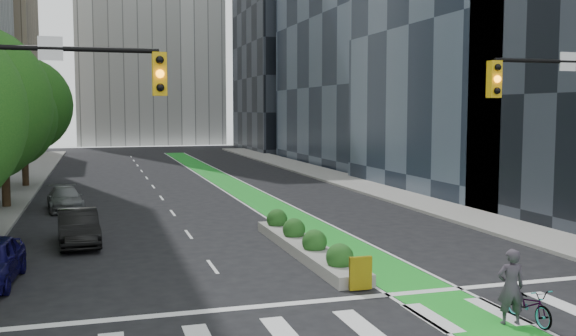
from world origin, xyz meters
TOP-DOWN VIEW (x-y plane):
  - ground at (0.00, 0.00)m, footprint 160.00×160.00m
  - sidewalk_right at (11.80, 25.00)m, footprint 3.60×90.00m
  - bike_lane_paint at (3.00, 30.00)m, footprint 2.20×70.00m
  - building_dark_end at (20.00, 68.00)m, footprint 14.00×18.00m
  - tree_midfar at (-11.00, 22.00)m, footprint 5.60×5.60m
  - tree_far at (-11.00, 32.00)m, footprint 6.60×6.60m
  - median_planter at (1.20, 7.04)m, footprint 1.20×10.26m
  - bicycle at (4.20, -2.00)m, footprint 0.62×1.77m
  - cyclist at (3.65, -2.00)m, footprint 0.79×0.60m
  - parked_car_left_mid at (-7.00, 11.09)m, footprint 1.82×4.38m
  - parked_car_left_far at (-7.92, 20.67)m, footprint 2.19×4.41m

SIDE VIEW (x-z plane):
  - ground at x=0.00m, z-range 0.00..0.00m
  - bike_lane_paint at x=3.00m, z-range 0.00..0.01m
  - sidewalk_right at x=11.80m, z-range 0.00..0.15m
  - median_planter at x=1.20m, z-range -0.18..0.92m
  - bicycle at x=4.20m, z-range 0.00..0.93m
  - parked_car_left_far at x=-7.92m, z-range 0.00..1.23m
  - parked_car_left_mid at x=-7.00m, z-range 0.00..1.41m
  - cyclist at x=3.65m, z-range 0.00..1.93m
  - tree_midfar at x=-11.00m, z-range 1.07..8.83m
  - tree_far at x=-11.00m, z-range 1.19..10.20m
  - building_dark_end at x=20.00m, z-range 0.00..28.00m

